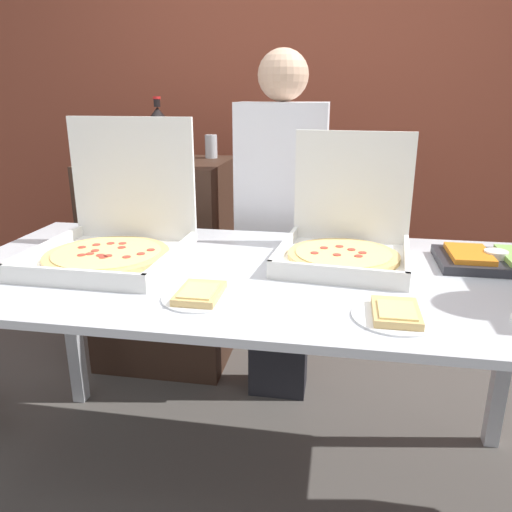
# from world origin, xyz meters

# --- Properties ---
(ground_plane) EXTENTS (16.00, 16.00, 0.00)m
(ground_plane) POSITION_xyz_m (0.00, 0.00, 0.00)
(ground_plane) COLOR #514C47
(brick_wall_behind) EXTENTS (10.00, 0.06, 2.80)m
(brick_wall_behind) POSITION_xyz_m (0.00, 1.70, 1.40)
(brick_wall_behind) COLOR brown
(brick_wall_behind) RESTS_ON ground_plane
(buffet_table) EXTENTS (2.02, 0.98, 0.90)m
(buffet_table) POSITION_xyz_m (0.00, 0.00, 0.79)
(buffet_table) COLOR silver
(buffet_table) RESTS_ON ground_plane
(pizza_box_near_right) EXTENTS (0.47, 0.49, 0.43)m
(pizza_box_near_right) POSITION_xyz_m (0.29, 0.17, 0.97)
(pizza_box_near_right) COLOR white
(pizza_box_near_right) RESTS_ON buffet_table
(pizza_box_far_right) EXTENTS (0.49, 0.51, 0.48)m
(pizza_box_far_right) POSITION_xyz_m (-0.52, 0.05, 0.98)
(pizza_box_far_right) COLOR white
(pizza_box_far_right) RESTS_ON buffet_table
(paper_plate_front_center) EXTENTS (0.22, 0.22, 0.03)m
(paper_plate_front_center) POSITION_xyz_m (-0.12, -0.26, 0.91)
(paper_plate_front_center) COLOR white
(paper_plate_front_center) RESTS_ON buffet_table
(paper_plate_front_right) EXTENTS (0.23, 0.23, 0.03)m
(paper_plate_front_right) POSITION_xyz_m (0.42, -0.30, 0.91)
(paper_plate_front_right) COLOR white
(paper_plate_front_right) RESTS_ON buffet_table
(veggie_tray) EXTENTS (0.38, 0.26, 0.05)m
(veggie_tray) POSITION_xyz_m (0.79, 0.18, 0.92)
(veggie_tray) COLOR #28282D
(veggie_tray) RESTS_ON buffet_table
(sideboard_podium) EXTENTS (0.70, 0.59, 1.12)m
(sideboard_podium) POSITION_xyz_m (-0.68, 0.96, 0.56)
(sideboard_podium) COLOR #382319
(sideboard_podium) RESTS_ON ground_plane
(soda_bottle) EXTENTS (0.09, 0.09, 0.32)m
(soda_bottle) POSITION_xyz_m (-0.65, 0.90, 1.26)
(soda_bottle) COLOR black
(soda_bottle) RESTS_ON sideboard_podium
(soda_can_silver) EXTENTS (0.07, 0.07, 0.12)m
(soda_can_silver) POSITION_xyz_m (-0.44, 1.13, 1.18)
(soda_can_silver) COLOR silver
(soda_can_silver) RESTS_ON sideboard_podium
(person_guest_cap) EXTENTS (0.40, 0.22, 1.64)m
(person_guest_cap) POSITION_xyz_m (-0.01, 0.71, 0.86)
(person_guest_cap) COLOR black
(person_guest_cap) RESTS_ON ground_plane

